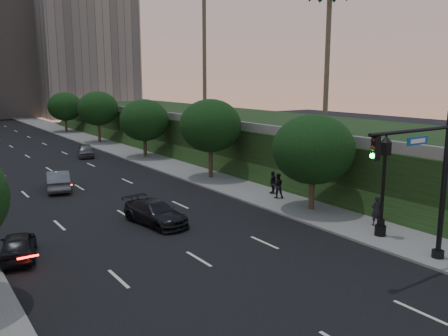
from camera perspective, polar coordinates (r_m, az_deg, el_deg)
ground at (r=19.12m, az=5.02°, el=-15.50°), size 160.00×160.00×0.00m
road_surface at (r=45.36m, az=-19.68°, el=-0.55°), size 16.00×140.00×0.02m
sidewalk_right at (r=48.84m, az=-8.01°, el=0.84°), size 4.50×140.00×0.15m
embankment at (r=53.14m, az=4.36°, el=3.82°), size 18.00×90.00×4.00m
parapet_wall at (r=48.08m, az=-3.59°, el=5.90°), size 0.35×90.00×0.70m
office_block_right at (r=115.05m, az=-17.07°, el=15.13°), size 20.00×22.00×36.00m
tree_right_a at (r=30.34m, az=10.69°, el=2.22°), size 5.20×5.20×6.24m
tree_right_b at (r=39.61m, az=-1.65°, el=5.11°), size 5.20×5.20×6.74m
tree_right_c at (r=51.04m, az=-9.58°, el=5.69°), size 5.20×5.20×6.24m
tree_right_d at (r=63.96m, az=-14.91°, el=6.94°), size 5.20×5.20×6.74m
tree_right_e at (r=78.27m, az=-18.60°, el=7.02°), size 5.20×5.20×6.24m
traffic_signal_mast at (r=22.92m, az=23.54°, el=-2.16°), size 5.68×0.56×7.00m
street_lamp at (r=26.32m, az=18.56°, el=-2.55°), size 0.64×0.64×5.62m
sedan_near_left at (r=24.73m, az=-23.53°, el=-8.51°), size 2.46×4.12×1.31m
sedan_mid_left at (r=38.26m, az=-19.33°, el=-1.40°), size 2.63×4.87×1.52m
sedan_near_right at (r=28.10m, az=-8.27°, el=-5.35°), size 2.66×5.01×1.38m
sedan_far_right at (r=53.35m, az=-16.31°, el=2.02°), size 2.65×4.33×1.38m
pedestrian_a at (r=28.44m, az=17.83°, el=-4.88°), size 0.72×0.56×1.74m
pedestrian_b at (r=33.40m, az=6.46°, el=-2.11°), size 1.07×0.99×1.75m
pedestrian_c at (r=34.65m, az=5.90°, el=-1.70°), size 1.05×0.82×1.66m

